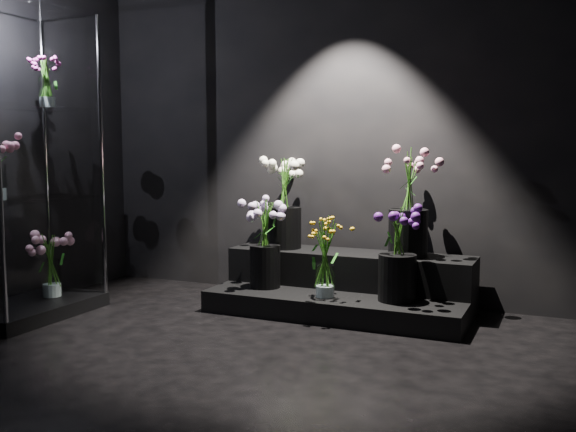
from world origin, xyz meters
The scene contains 11 objects.
floor centered at (0.00, 0.00, 0.00)m, with size 4.00×4.00×0.00m, color black.
wall_back centered at (0.00, 2.00, 1.40)m, with size 4.00×4.00×0.00m, color black.
display_riser centered at (0.28, 1.63, 0.17)m, with size 1.84×0.82×0.41m.
display_case centered at (-1.69, 0.55, 1.07)m, with size 0.58×0.97×2.14m.
bouquet_orange_bells centered at (0.24, 1.32, 0.44)m, with size 0.29×0.29×0.56m.
bouquet_lilac centered at (-0.28, 1.44, 0.54)m, with size 0.45×0.45×0.65m.
bouquet_purple centered at (0.72, 1.42, 0.49)m, with size 0.37×0.37×0.62m.
bouquet_cream_roses centered at (-0.25, 1.73, 0.82)m, with size 0.53×0.53×0.70m.
bouquet_pink_roses centered at (0.72, 1.73, 0.83)m, with size 0.42×0.42×0.77m.
bouquet_case_magenta centered at (-1.64, 0.74, 1.65)m, with size 0.27×0.27×0.34m.
bouquet_case_base_pink centered at (-1.68, 0.74, 0.35)m, with size 0.41×0.41×0.46m.
Camera 1 is at (1.78, -2.77, 1.18)m, focal length 40.00 mm.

